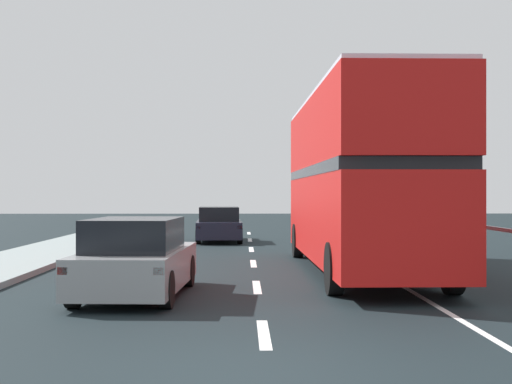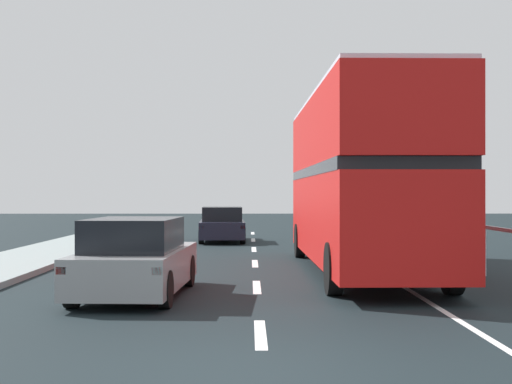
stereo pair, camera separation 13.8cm
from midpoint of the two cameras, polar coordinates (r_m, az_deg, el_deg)
name	(u,v)px [view 1 (the left image)]	position (r m, az deg, el deg)	size (l,w,h in m)	color
ground_plane	(269,375)	(8.26, 0.53, -13.95)	(75.02, 120.00, 0.10)	black
lane_paint_markings	(343,279)	(16.57, 6.53, -6.75)	(3.16, 46.00, 0.01)	silver
bridge_side_railing	(483,235)	(17.91, 16.94, -3.17)	(0.10, 42.00, 1.18)	#BBB0BD
double_decker_bus_red	(358,178)	(18.03, 7.71, 1.10)	(2.62, 11.14, 4.29)	red
hatchback_car_near	(136,259)	(13.92, -9.53, -5.16)	(1.95, 4.41, 1.46)	gray
sedan_car_ahead	(219,225)	(29.18, -3.02, -2.55)	(1.89, 4.39, 1.38)	#1C1D2E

